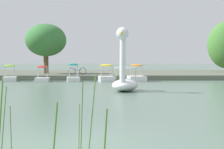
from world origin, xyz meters
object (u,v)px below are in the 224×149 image
at_px(swan_boat, 125,77).
at_px(pedal_boat_yellow, 106,76).
at_px(pedal_boat_orange, 137,76).
at_px(pedal_boat_teal, 73,77).
at_px(pedal_boat_red, 42,77).
at_px(pedal_boat_lime, 10,76).
at_px(tree_sapling_by_fence, 46,40).
at_px(bicycle_parked, 77,71).

relative_size(swan_boat, pedal_boat_yellow, 1.64).
bearing_deg(swan_boat, pedal_boat_orange, 82.25).
relative_size(pedal_boat_yellow, pedal_boat_teal, 1.15).
bearing_deg(pedal_boat_orange, pedal_boat_red, -176.62).
relative_size(pedal_boat_lime, tree_sapling_by_fence, 0.37).
height_order(pedal_boat_lime, tree_sapling_by_fence, tree_sapling_by_fence).
xyz_separation_m(pedal_boat_teal, pedal_boat_lime, (-5.73, 0.07, 0.01)).
relative_size(swan_boat, pedal_boat_lime, 1.77).
distance_m(pedal_boat_red, tree_sapling_by_fence, 8.46).
distance_m(swan_boat, bicycle_parked, 15.90).
bearing_deg(pedal_boat_teal, pedal_boat_red, -172.68).
distance_m(pedal_boat_orange, pedal_boat_teal, 5.71).
height_order(pedal_boat_teal, bicycle_parked, pedal_boat_teal).
relative_size(pedal_boat_teal, tree_sapling_by_fence, 0.34).
bearing_deg(swan_boat, pedal_boat_red, 122.22).
bearing_deg(pedal_boat_yellow, pedal_boat_teal, 177.79).
bearing_deg(pedal_boat_teal, pedal_boat_lime, 179.33).
relative_size(swan_boat, pedal_boat_teal, 1.89).
height_order(pedal_boat_yellow, pedal_boat_red, pedal_boat_yellow).
xyz_separation_m(pedal_boat_yellow, pedal_boat_red, (-5.68, -0.23, -0.08)).
xyz_separation_m(pedal_boat_lime, bicycle_parked, (5.73, 4.04, 0.39)).
bearing_deg(pedal_boat_lime, pedal_boat_teal, -0.67).
bearing_deg(pedal_boat_lime, swan_boat, -48.86).
height_order(pedal_boat_teal, pedal_boat_red, pedal_boat_teal).
distance_m(pedal_boat_yellow, pedal_boat_teal, 2.97).
bearing_deg(bicycle_parked, swan_boat, -74.89).
height_order(pedal_boat_yellow, tree_sapling_by_fence, tree_sapling_by_fence).
xyz_separation_m(pedal_boat_orange, pedal_boat_yellow, (-2.74, -0.26, 0.05)).
bearing_deg(pedal_boat_lime, pedal_boat_red, -7.84).
bearing_deg(swan_boat, pedal_boat_teal, 110.28).
distance_m(swan_boat, pedal_boat_lime, 15.02).
bearing_deg(pedal_boat_lime, pedal_boat_yellow, -1.19).
height_order(tree_sapling_by_fence, bicycle_parked, tree_sapling_by_fence).
bearing_deg(pedal_boat_orange, swan_boat, -97.75).
height_order(pedal_boat_orange, tree_sapling_by_fence, tree_sapling_by_fence).
bearing_deg(tree_sapling_by_fence, swan_boat, -66.96).
xyz_separation_m(pedal_boat_yellow, pedal_boat_lime, (-8.69, 0.18, -0.05)).
height_order(pedal_boat_orange, pedal_boat_lime, pedal_boat_orange).
height_order(swan_boat, pedal_boat_teal, swan_boat).
bearing_deg(pedal_boat_red, bicycle_parked, 58.61).
xyz_separation_m(pedal_boat_red, bicycle_parked, (2.72, 4.46, 0.42)).
distance_m(swan_boat, pedal_boat_teal, 11.99).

